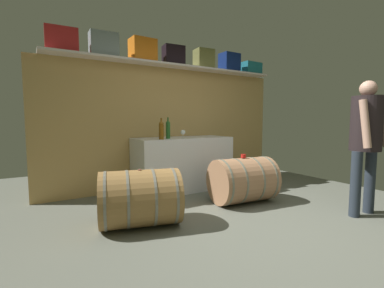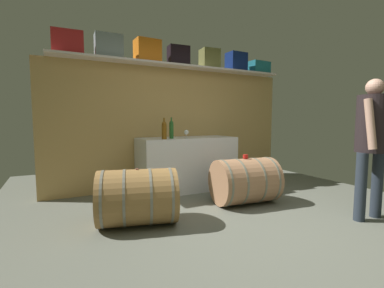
{
  "view_description": "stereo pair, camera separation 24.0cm",
  "coord_description": "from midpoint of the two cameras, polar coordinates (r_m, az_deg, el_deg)",
  "views": [
    {
      "loc": [
        -2.19,
        -1.97,
        1.19
      ],
      "look_at": [
        -0.38,
        1.04,
        0.88
      ],
      "focal_mm": 25.13,
      "sensor_mm": 36.0,
      "label": 1
    },
    {
      "loc": [
        -1.98,
        -2.09,
        1.19
      ],
      "look_at": [
        -0.38,
        1.04,
        0.88
      ],
      "focal_mm": 25.13,
      "sensor_mm": 36.0,
      "label": 2
    }
  ],
  "objects": [
    {
      "name": "ground_plane",
      "position": [
        3.56,
        7.14,
        -14.63
      ],
      "size": [
        5.7,
        8.01,
        0.02
      ],
      "primitive_type": "cube",
      "color": "#616458"
    },
    {
      "name": "back_wall_panel",
      "position": [
        4.9,
        -5.88,
        3.44
      ],
      "size": [
        4.5,
        0.1,
        2.1
      ],
      "primitive_type": "cube",
      "color": "tan",
      "rests_on": "ground"
    },
    {
      "name": "high_shelf_board",
      "position": [
        4.85,
        -5.21,
        16.08
      ],
      "size": [
        4.14,
        0.4,
        0.03
      ],
      "primitive_type": "cube",
      "color": "silver",
      "rests_on": "back_wall_panel"
    },
    {
      "name": "toolcase_red",
      "position": [
        4.43,
        -27.44,
        19.01
      ],
      "size": [
        0.43,
        0.23,
        0.33
      ],
      "primitive_type": "cube",
      "rotation": [
        0.0,
        0.0,
        -0.04
      ],
      "color": "red",
      "rests_on": "high_shelf_board"
    },
    {
      "name": "toolcase_grey",
      "position": [
        4.51,
        -19.75,
        19.18
      ],
      "size": [
        0.41,
        0.24,
        0.36
      ],
      "primitive_type": "cube",
      "rotation": [
        0.0,
        0.0,
        -0.02
      ],
      "color": "gray",
      "rests_on": "high_shelf_board"
    },
    {
      "name": "toolcase_orange",
      "position": [
        4.68,
        -11.94,
        18.86
      ],
      "size": [
        0.41,
        0.31,
        0.36
      ],
      "primitive_type": "cube",
      "rotation": [
        0.0,
        0.0,
        0.05
      ],
      "color": "orange",
      "rests_on": "high_shelf_board"
    },
    {
      "name": "toolcase_black",
      "position": [
        4.88,
        -5.42,
        18.17
      ],
      "size": [
        0.37,
        0.25,
        0.33
      ],
      "primitive_type": "cube",
      "rotation": [
        0.0,
        0.0,
        -0.08
      ],
      "color": "black",
      "rests_on": "high_shelf_board"
    },
    {
      "name": "toolcase_olive",
      "position": [
        5.18,
        1.13,
        17.54
      ],
      "size": [
        0.34,
        0.3,
        0.35
      ],
      "primitive_type": "cube",
      "rotation": [
        0.0,
        0.0,
        -0.08
      ],
      "color": "olive",
      "rests_on": "high_shelf_board"
    },
    {
      "name": "toolcase_navy",
      "position": [
        5.52,
        6.66,
        16.76
      ],
      "size": [
        0.36,
        0.27,
        0.35
      ],
      "primitive_type": "cube",
      "rotation": [
        0.0,
        0.0,
        0.02
      ],
      "color": "navy",
      "rests_on": "high_shelf_board"
    },
    {
      "name": "toolcase_teal",
      "position": [
        5.86,
        11.19,
        15.44
      ],
      "size": [
        0.44,
        0.27,
        0.24
      ],
      "primitive_type": "cube",
      "rotation": [
        0.0,
        0.0,
        0.06
      ],
      "color": "#1D7284",
      "rests_on": "high_shelf_board"
    },
    {
      "name": "work_cabinet",
      "position": [
        4.61,
        -3.46,
        -4.17
      ],
      "size": [
        1.64,
        0.68,
        0.9
      ],
      "primitive_type": "cube",
      "color": "white",
      "rests_on": "ground"
    },
    {
      "name": "wine_bottle_amber",
      "position": [
        4.12,
        -8.19,
        2.96
      ],
      "size": [
        0.08,
        0.08,
        0.33
      ],
      "color": "brown",
      "rests_on": "work_cabinet"
    },
    {
      "name": "wine_bottle_green",
      "position": [
        4.28,
        -6.71,
        3.12
      ],
      "size": [
        0.07,
        0.07,
        0.34
      ],
      "color": "#265D27",
      "rests_on": "work_cabinet"
    },
    {
      "name": "wine_glass",
      "position": [
        4.29,
        -3.52,
        2.45
      ],
      "size": [
        0.08,
        0.08,
        0.14
      ],
      "color": "white",
      "rests_on": "work_cabinet"
    },
    {
      "name": "wine_barrel_near",
      "position": [
        3.96,
        9.04,
        -7.58
      ],
      "size": [
        0.94,
        0.73,
        0.66
      ],
      "rotation": [
        0.0,
        0.0,
        -0.12
      ],
      "color": "#A87753",
      "rests_on": "ground"
    },
    {
      "name": "wine_barrel_far",
      "position": [
        3.14,
        -13.16,
        -11.11
      ],
      "size": [
        1.01,
        0.83,
        0.65
      ],
      "rotation": [
        0.0,
        0.0,
        -0.26
      ],
      "color": "olive",
      "rests_on": "ground"
    },
    {
      "name": "tasting_cup",
      "position": [
        3.9,
        9.13,
        -2.54
      ],
      "size": [
        0.07,
        0.07,
        0.05
      ],
      "primitive_type": "cylinder",
      "color": "red",
      "rests_on": "wine_barrel_near"
    },
    {
      "name": "winemaker_pouring",
      "position": [
        3.87,
        31.58,
        1.88
      ],
      "size": [
        0.5,
        0.38,
        1.67
      ],
      "rotation": [
        0.0,
        0.0,
        3.08
      ],
      "color": "#27303A",
      "rests_on": "ground"
    }
  ]
}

